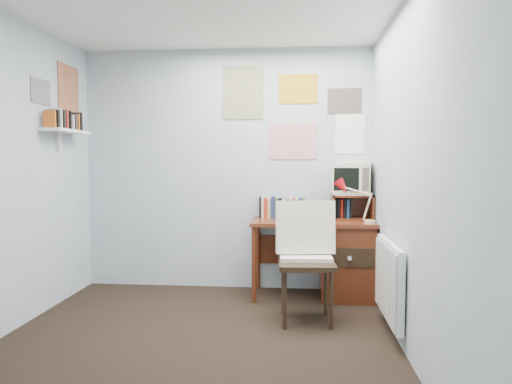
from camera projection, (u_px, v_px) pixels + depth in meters
ground at (188, 357)px, 3.14m from camera, size 3.50×3.50×0.00m
back_wall at (226, 170)px, 4.79m from camera, size 3.00×0.02×2.50m
right_wall at (416, 176)px, 2.92m from camera, size 0.02×3.50×2.50m
desk at (340, 257)px, 4.48m from camera, size 1.20×0.55×0.76m
desk_chair at (306, 264)px, 3.79m from camera, size 0.53×0.51×0.98m
desk_lamp at (370, 204)px, 4.28m from camera, size 0.29×0.26×0.36m
tv_riser at (352, 207)px, 4.54m from camera, size 0.40×0.30×0.25m
crt_tv at (352, 177)px, 4.54m from camera, size 0.42×0.40×0.34m
book_row at (289, 207)px, 4.67m from camera, size 0.60×0.14×0.22m
radiator at (390, 281)px, 3.53m from camera, size 0.09×0.80×0.60m
wall_shelf at (66, 131)px, 4.24m from camera, size 0.20×0.62×0.24m
posters_back at (293, 112)px, 4.68m from camera, size 1.20×0.01×0.90m
posters_left at (55, 90)px, 4.22m from camera, size 0.01×0.70×0.60m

